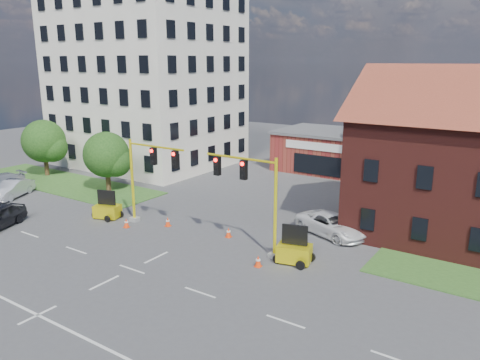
{
  "coord_description": "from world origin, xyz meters",
  "views": [
    {
      "loc": [
        18.93,
        -17.13,
        11.66
      ],
      "look_at": [
        0.81,
        10.0,
        3.29
      ],
      "focal_mm": 35.0,
      "sensor_mm": 36.0,
      "label": 1
    }
  ],
  "objects_px": {
    "signal_mast_east": "(252,192)",
    "pickup_white": "(332,225)",
    "trailer_west": "(107,210)",
    "trailer_east": "(294,251)",
    "signal_mast_west": "(148,173)"
  },
  "relations": [
    {
      "from": "signal_mast_west",
      "to": "trailer_west",
      "type": "xyz_separation_m",
      "value": [
        -3.86,
        -0.64,
        -3.26
      ]
    },
    {
      "from": "trailer_west",
      "to": "trailer_east",
      "type": "height_order",
      "value": "trailer_east"
    },
    {
      "from": "signal_mast_west",
      "to": "trailer_west",
      "type": "bearing_deg",
      "value": -170.55
    },
    {
      "from": "signal_mast_east",
      "to": "trailer_east",
      "type": "relative_size",
      "value": 2.77
    },
    {
      "from": "signal_mast_west",
      "to": "signal_mast_east",
      "type": "height_order",
      "value": "same"
    },
    {
      "from": "signal_mast_west",
      "to": "trailer_east",
      "type": "relative_size",
      "value": 2.77
    },
    {
      "from": "signal_mast_west",
      "to": "signal_mast_east",
      "type": "distance_m",
      "value": 8.71
    },
    {
      "from": "signal_mast_west",
      "to": "trailer_east",
      "type": "xyz_separation_m",
      "value": [
        11.68,
        0.04,
        -3.22
      ]
    },
    {
      "from": "signal_mast_west",
      "to": "pickup_white",
      "type": "xyz_separation_m",
      "value": [
        11.72,
        5.53,
        -3.18
      ]
    },
    {
      "from": "signal_mast_east",
      "to": "pickup_white",
      "type": "xyz_separation_m",
      "value": [
        3.01,
        5.53,
        -3.18
      ]
    },
    {
      "from": "trailer_west",
      "to": "trailer_east",
      "type": "distance_m",
      "value": 15.55
    },
    {
      "from": "signal_mast_east",
      "to": "pickup_white",
      "type": "relative_size",
      "value": 1.16
    },
    {
      "from": "pickup_white",
      "to": "signal_mast_east",
      "type": "bearing_deg",
      "value": 171.64
    },
    {
      "from": "signal_mast_west",
      "to": "trailer_east",
      "type": "distance_m",
      "value": 12.11
    },
    {
      "from": "signal_mast_east",
      "to": "trailer_east",
      "type": "height_order",
      "value": "signal_mast_east"
    }
  ]
}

